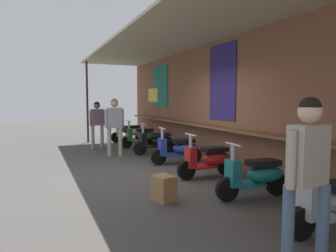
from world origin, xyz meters
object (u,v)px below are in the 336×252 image
(scooter_green, at_px, (142,136))
(merchandise_crate, at_px, (164,188))
(scooter_black, at_px, (158,142))
(scooter_teal, at_px, (257,175))
(shopper_passing, at_px, (97,120))
(shopper_with_handbag, at_px, (115,121))
(scooter_blue, at_px, (180,149))
(shopper_browsing, at_px, (308,163))
(scooter_red, at_px, (210,159))
(scooter_silver, at_px, (336,202))
(scooter_cream, at_px, (130,132))

(scooter_green, xyz_separation_m, merchandise_crate, (5.73, -1.54, -0.17))
(scooter_black, bearing_deg, scooter_teal, 90.74)
(shopper_passing, bearing_deg, shopper_with_handbag, -7.88)
(scooter_black, xyz_separation_m, scooter_blue, (1.57, -0.00, 0.00))
(scooter_blue, height_order, shopper_with_handbag, shopper_with_handbag)
(shopper_browsing, bearing_deg, scooter_blue, 160.83)
(scooter_red, distance_m, shopper_browsing, 3.73)
(scooter_teal, height_order, shopper_passing, shopper_passing)
(scooter_silver, bearing_deg, merchandise_crate, -50.63)
(scooter_silver, xyz_separation_m, shopper_with_handbag, (-6.40, -1.28, 0.67))
(scooter_cream, bearing_deg, scooter_blue, 89.62)
(merchandise_crate, bearing_deg, scooter_cream, 168.00)
(scooter_cream, xyz_separation_m, merchandise_crate, (7.23, -1.54, -0.17))
(shopper_browsing, relative_size, shopper_passing, 1.06)
(scooter_blue, distance_m, merchandise_crate, 3.04)
(scooter_cream, height_order, scooter_teal, same)
(scooter_cream, bearing_deg, shopper_browsing, 83.63)
(scooter_silver, height_order, shopper_browsing, shopper_browsing)
(scooter_teal, bearing_deg, scooter_cream, -86.37)
(scooter_cream, relative_size, shopper_passing, 0.87)
(scooter_blue, distance_m, shopper_with_handbag, 2.30)
(scooter_green, height_order, scooter_blue, same)
(scooter_cream, height_order, scooter_silver, same)
(scooter_black, bearing_deg, merchandise_crate, 70.56)
(shopper_with_handbag, bearing_deg, shopper_passing, 6.73)
(scooter_green, distance_m, scooter_red, 4.65)
(scooter_silver, bearing_deg, scooter_red, -88.25)
(scooter_green, distance_m, scooter_blue, 3.12)
(scooter_cream, xyz_separation_m, scooter_black, (3.05, -0.00, 0.00))
(scooter_blue, bearing_deg, scooter_black, -86.42)
(scooter_green, bearing_deg, scooter_teal, 87.36)
(scooter_blue, bearing_deg, scooter_cream, -86.42)
(scooter_green, bearing_deg, shopper_browsing, 80.28)
(scooter_blue, xyz_separation_m, merchandise_crate, (2.62, -1.54, -0.17))
(scooter_cream, xyz_separation_m, scooter_teal, (7.71, -0.00, 0.00))
(scooter_red, bearing_deg, scooter_black, -91.18)
(scooter_black, xyz_separation_m, shopper_browsing, (6.63, -1.02, 0.68))
(scooter_silver, bearing_deg, scooter_teal, -88.24)
(scooter_black, bearing_deg, scooter_cream, -89.26)
(scooter_black, relative_size, merchandise_crate, 3.26)
(shopper_browsing, xyz_separation_m, shopper_passing, (-8.59, -0.48, -0.08))
(scooter_silver, bearing_deg, scooter_cream, -88.25)
(shopper_browsing, bearing_deg, scooter_green, 165.09)
(scooter_teal, height_order, shopper_with_handbag, shopper_with_handbag)
(scooter_teal, bearing_deg, scooter_green, -86.37)
(scooter_silver, bearing_deg, shopper_browsing, 25.69)
(scooter_teal, bearing_deg, merchandise_crate, -13.49)
(shopper_with_handbag, bearing_deg, scooter_blue, -144.52)
(scooter_red, bearing_deg, scooter_blue, -91.18)
(shopper_browsing, bearing_deg, shopper_passing, 175.36)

